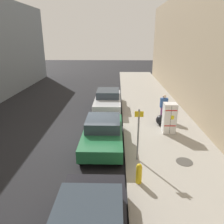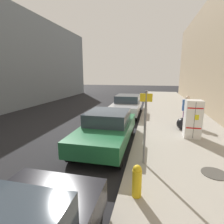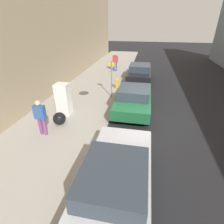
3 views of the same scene
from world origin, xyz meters
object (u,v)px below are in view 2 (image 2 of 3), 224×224
(fire_hydrant, at_px, (137,180))
(parked_sedan_green, at_px, (107,128))
(discarded_refrigerator, at_px, (193,119))
(parked_sedan_silver, at_px, (127,104))
(street_sign_post, at_px, (145,124))
(trash_bag, at_px, (183,124))
(pedestrian_standing_near, at_px, (187,108))

(fire_hydrant, xyz_separation_m, parked_sedan_green, (1.49, -3.06, 0.21))
(discarded_refrigerator, height_order, parked_sedan_silver, discarded_refrigerator)
(parked_sedan_silver, bearing_deg, parked_sedan_green, 90.00)
(discarded_refrigerator, xyz_separation_m, street_sign_post, (1.98, 2.91, 0.46))
(trash_bag, bearing_deg, parked_sedan_silver, -45.70)
(parked_sedan_green, bearing_deg, trash_bag, -143.06)
(pedestrian_standing_near, height_order, parked_sedan_green, pedestrian_standing_near)
(discarded_refrigerator, bearing_deg, street_sign_post, 55.79)
(discarded_refrigerator, bearing_deg, parked_sedan_silver, -51.66)
(parked_sedan_green, bearing_deg, street_sign_post, 137.05)
(pedestrian_standing_near, xyz_separation_m, parked_sedan_green, (3.65, 3.47, -0.32))
(fire_hydrant, distance_m, parked_sedan_green, 3.41)
(street_sign_post, xyz_separation_m, fire_hydrant, (0.08, 1.59, -0.90))
(fire_hydrant, bearing_deg, discarded_refrigerator, -114.64)
(fire_hydrant, height_order, pedestrian_standing_near, pedestrian_standing_near)
(street_sign_post, bearing_deg, pedestrian_standing_near, -112.80)
(pedestrian_standing_near, bearing_deg, trash_bag, -19.69)
(parked_sedan_silver, bearing_deg, fire_hydrant, 99.42)
(street_sign_post, distance_m, pedestrian_standing_near, 5.36)
(discarded_refrigerator, xyz_separation_m, parked_sedan_silver, (3.56, -4.50, -0.24))
(fire_hydrant, bearing_deg, trash_bag, -108.38)
(pedestrian_standing_near, relative_size, parked_sedan_green, 0.37)
(discarded_refrigerator, height_order, trash_bag, discarded_refrigerator)
(discarded_refrigerator, bearing_deg, trash_bag, -78.76)
(discarded_refrigerator, distance_m, parked_sedan_silver, 5.74)
(trash_bag, distance_m, parked_sedan_silver, 4.80)
(trash_bag, bearing_deg, parked_sedan_green, 36.94)
(street_sign_post, relative_size, fire_hydrant, 2.95)
(trash_bag, bearing_deg, fire_hydrant, 71.62)
(street_sign_post, xyz_separation_m, parked_sedan_green, (1.58, -1.47, -0.69))
(pedestrian_standing_near, bearing_deg, parked_sedan_green, -48.30)
(parked_sedan_silver, bearing_deg, trash_bag, 134.30)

